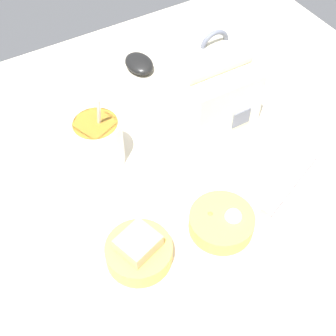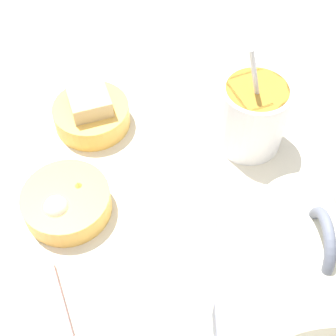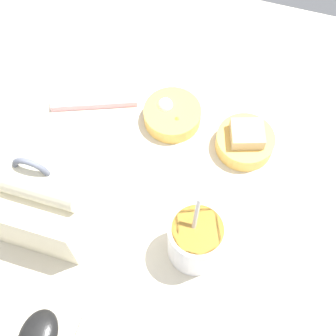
{
  "view_description": "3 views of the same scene",
  "coord_description": "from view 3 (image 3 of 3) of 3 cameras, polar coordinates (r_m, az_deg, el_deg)",
  "views": [
    {
      "loc": [
        -25.49,
        -50.13,
        77.02
      ],
      "look_at": [
        3.5,
        -0.45,
        7.0
      ],
      "focal_mm": 50.0,
      "sensor_mm": 36.0,
      "label": 1
    },
    {
      "loc": [
        41.5,
        -0.92,
        58.22
      ],
      "look_at": [
        3.5,
        -0.45,
        7.0
      ],
      "focal_mm": 50.0,
      "sensor_mm": 36.0,
      "label": 2
    },
    {
      "loc": [
        -8.56,
        39.07,
        86.63
      ],
      "look_at": [
        3.5,
        -0.45,
        7.0
      ],
      "focal_mm": 50.0,
      "sensor_mm": 36.0,
      "label": 3
    }
  ],
  "objects": [
    {
      "name": "bento_bowl_sandwich",
      "position": [
        0.97,
        9.39,
        3.3
      ],
      "size": [
        11.91,
        11.91,
        6.58
      ],
      "color": "#EAB24C",
      "rests_on": "desk_surface"
    },
    {
      "name": "chopstick_case",
      "position": [
        1.04,
        -8.99,
        7.88
      ],
      "size": [
        18.3,
        8.99,
        1.6
      ],
      "color": "pink",
      "rests_on": "desk_surface"
    },
    {
      "name": "computer_mouse",
      "position": [
        0.87,
        -15.58,
        -19.11
      ],
      "size": [
        6.47,
        9.02,
        3.1
      ],
      "color": "black",
      "rests_on": "desk_surface"
    },
    {
      "name": "soup_cup",
      "position": [
        0.83,
        3.44,
        -8.67
      ],
      "size": [
        10.11,
        10.11,
        18.46
      ],
      "color": "silver",
      "rests_on": "desk_surface"
    },
    {
      "name": "lunch_bag",
      "position": [
        0.86,
        -14.56,
        -3.33
      ],
      "size": [
        16.08,
        16.67,
        21.75
      ],
      "color": "#EFE5C1",
      "rests_on": "desk_surface"
    },
    {
      "name": "bento_bowl_snacks",
      "position": [
        1.0,
        0.52,
        6.51
      ],
      "size": [
        12.15,
        12.15,
        5.14
      ],
      "color": "#EAB24C",
      "rests_on": "desk_surface"
    },
    {
      "name": "desk_surface",
      "position": [
        0.95,
        1.95,
        -2.45
      ],
      "size": [
        140.0,
        110.0,
        2.0
      ],
      "color": "beige",
      "rests_on": "ground"
    }
  ]
}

